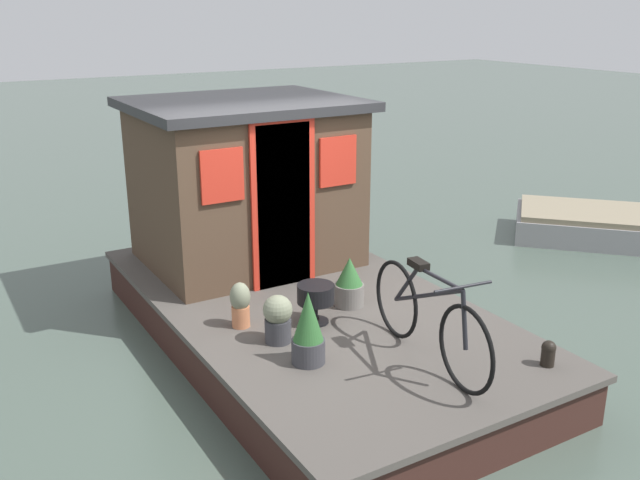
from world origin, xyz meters
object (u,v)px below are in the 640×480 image
(bicycle, at_px, (428,318))
(potted_plant_basil, at_px, (349,283))
(houseboat_cabin, at_px, (245,181))
(dinghy_boat, at_px, (613,226))
(potted_plant_lavender, at_px, (240,304))
(charcoal_grill, at_px, (316,295))
(mooring_bollard, at_px, (548,352))
(potted_plant_rosemary, at_px, (278,318))
(potted_plant_sage, at_px, (308,329))

(bicycle, relative_size, potted_plant_basil, 3.50)
(houseboat_cabin, distance_m, dinghy_boat, 5.68)
(potted_plant_basil, bearing_deg, potted_plant_lavender, 84.72)
(houseboat_cabin, relative_size, dinghy_boat, 0.82)
(bicycle, height_order, charcoal_grill, bicycle)
(mooring_bollard, bearing_deg, houseboat_cabin, 15.77)
(potted_plant_basil, bearing_deg, bicycle, 176.63)
(potted_plant_basil, height_order, mooring_bollard, potted_plant_basil)
(potted_plant_rosemary, height_order, potted_plant_sage, potted_plant_sage)
(potted_plant_basil, distance_m, charcoal_grill, 0.52)
(potted_plant_sage, xyz_separation_m, potted_plant_lavender, (0.91, 0.19, -0.08))
(bicycle, relative_size, potted_plant_sage, 2.77)
(houseboat_cabin, relative_size, mooring_bollard, 10.86)
(houseboat_cabin, bearing_deg, bicycle, -176.00)
(houseboat_cabin, xyz_separation_m, bicycle, (-3.00, -0.21, -0.54))
(potted_plant_rosemary, relative_size, potted_plant_basil, 0.87)
(dinghy_boat, bearing_deg, potted_plant_basil, 100.06)
(mooring_bollard, xyz_separation_m, dinghy_boat, (2.78, -4.49, -0.38))
(houseboat_cabin, bearing_deg, charcoal_grill, 174.02)
(houseboat_cabin, bearing_deg, potted_plant_sage, 165.71)
(potted_plant_rosemary, height_order, mooring_bollard, potted_plant_rosemary)
(potted_plant_lavender, distance_m, charcoal_grill, 0.69)
(charcoal_grill, relative_size, dinghy_boat, 0.13)
(potted_plant_sage, xyz_separation_m, dinghy_boat, (1.74, -6.14, -0.56))
(potted_plant_lavender, bearing_deg, charcoal_grill, -113.90)
(houseboat_cabin, relative_size, potted_plant_rosemary, 5.53)
(mooring_bollard, bearing_deg, potted_plant_rosemary, 48.07)
(potted_plant_basil, height_order, potted_plant_lavender, potted_plant_basil)
(dinghy_boat, bearing_deg, bicycle, 112.70)
(houseboat_cabin, xyz_separation_m, charcoal_grill, (-1.89, 0.20, -0.66))
(houseboat_cabin, bearing_deg, dinghy_boat, -98.12)
(potted_plant_rosemary, distance_m, potted_plant_basil, 1.02)
(dinghy_boat, bearing_deg, potted_plant_lavender, 97.41)
(potted_plant_rosemary, bearing_deg, bicycle, -136.80)
(bicycle, bearing_deg, charcoal_grill, 20.11)
(potted_plant_basil, distance_m, dinghy_boat, 5.32)
(houseboat_cabin, relative_size, potted_plant_basil, 4.81)
(charcoal_grill, bearing_deg, mooring_bollard, -144.35)
(mooring_bollard, bearing_deg, dinghy_boat, -58.23)
(houseboat_cabin, relative_size, potted_plant_sage, 3.81)
(potted_plant_sage, bearing_deg, potted_plant_basil, -48.85)
(potted_plant_sage, height_order, potted_plant_basil, potted_plant_sage)
(charcoal_grill, bearing_deg, potted_plant_rosemary, 109.20)
(houseboat_cabin, height_order, potted_plant_sage, houseboat_cabin)
(potted_plant_lavender, relative_size, mooring_bollard, 1.95)
(bicycle, relative_size, potted_plant_lavender, 4.05)
(houseboat_cabin, relative_size, bicycle, 1.37)
(bicycle, distance_m, potted_plant_sage, 0.98)
(potted_plant_lavender, relative_size, charcoal_grill, 1.14)
(potted_plant_rosemary, relative_size, mooring_bollard, 1.96)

